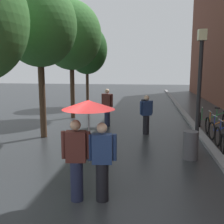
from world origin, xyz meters
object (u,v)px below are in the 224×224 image
(street_tree_2, at_px, (71,36))
(couple_under_umbrella, at_px, (89,137))
(street_tree_1, at_px, (39,25))
(litter_bin, at_px, (191,145))
(parked_bicycle_4, at_px, (220,125))
(pedestrian_walking_midground, at_px, (107,107))
(street_lamp_post, at_px, (200,83))
(street_tree_3, at_px, (87,50))
(parked_bicycle_5, at_px, (212,120))
(pedestrian_walking_far, at_px, (146,113))

(street_tree_2, xyz_separation_m, couple_under_umbrella, (2.90, -8.80, -3.03))
(street_tree_1, xyz_separation_m, litter_bin, (5.35, -1.84, -3.85))
(street_tree_2, xyz_separation_m, litter_bin, (5.35, -5.96, -3.95))
(parked_bicycle_4, bearing_deg, litter_bin, -117.17)
(couple_under_umbrella, bearing_deg, pedestrian_walking_midground, 95.85)
(street_lamp_post, bearing_deg, parked_bicycle_4, 62.94)
(street_tree_3, bearing_deg, parked_bicycle_5, -39.58)
(street_tree_3, relative_size, litter_bin, 6.64)
(street_tree_3, distance_m, pedestrian_walking_midground, 7.27)
(parked_bicycle_4, bearing_deg, street_tree_2, 159.51)
(litter_bin, xyz_separation_m, pedestrian_walking_midground, (-3.16, 4.12, 0.47))
(street_tree_2, bearing_deg, street_lamp_post, -44.47)
(street_tree_1, height_order, pedestrian_walking_far, street_tree_1)
(parked_bicycle_4, xyz_separation_m, couple_under_umbrella, (-4.15, -6.17, 0.97))
(couple_under_umbrella, relative_size, pedestrian_walking_midground, 1.18)
(parked_bicycle_4, relative_size, street_lamp_post, 0.28)
(couple_under_umbrella, bearing_deg, parked_bicycle_5, 60.74)
(street_tree_1, xyz_separation_m, couple_under_umbrella, (2.90, -4.68, -2.93))
(parked_bicycle_4, height_order, pedestrian_walking_midground, pedestrian_walking_midground)
(street_tree_2, distance_m, street_lamp_post, 8.12)
(street_tree_1, bearing_deg, parked_bicycle_5, 20.07)
(street_tree_1, relative_size, street_tree_3, 1.04)
(litter_bin, bearing_deg, parked_bicycle_5, 69.91)
(street_tree_2, relative_size, street_tree_3, 1.09)
(parked_bicycle_4, xyz_separation_m, parked_bicycle_5, (-0.10, 1.06, 0.00))
(street_tree_3, distance_m, couple_under_umbrella, 13.73)
(pedestrian_walking_far, bearing_deg, parked_bicycle_4, 8.49)
(street_tree_2, height_order, parked_bicycle_4, street_tree_2)
(parked_bicycle_5, height_order, street_lamp_post, street_lamp_post)
(street_tree_2, relative_size, parked_bicycle_4, 5.70)
(parked_bicycle_4, relative_size, litter_bin, 1.27)
(parked_bicycle_5, bearing_deg, litter_bin, -110.09)
(parked_bicycle_4, xyz_separation_m, pedestrian_walking_far, (-3.06, -0.46, 0.48))
(street_tree_3, height_order, parked_bicycle_4, street_tree_3)
(street_tree_3, bearing_deg, street_tree_2, -87.63)
(street_tree_1, xyz_separation_m, pedestrian_walking_midground, (2.19, 2.28, -3.37))
(parked_bicycle_4, bearing_deg, couple_under_umbrella, -123.94)
(street_tree_3, distance_m, pedestrian_walking_far, 9.05)
(parked_bicycle_5, relative_size, pedestrian_walking_far, 0.73)
(street_tree_3, height_order, parked_bicycle_5, street_tree_3)
(parked_bicycle_4, xyz_separation_m, pedestrian_walking_midground, (-4.87, 0.79, 0.52))
(parked_bicycle_4, bearing_deg, street_lamp_post, -117.06)
(parked_bicycle_5, bearing_deg, street_tree_2, 167.19)
(street_tree_2, xyz_separation_m, street_lamp_post, (5.60, -5.49, -2.11))
(parked_bicycle_5, bearing_deg, pedestrian_walking_far, -152.89)
(litter_bin, relative_size, pedestrian_walking_far, 0.53)
(parked_bicycle_4, relative_size, pedestrian_walking_far, 0.67)
(street_lamp_post, relative_size, pedestrian_walking_midground, 2.18)
(street_tree_3, bearing_deg, couple_under_umbrella, -76.78)
(street_tree_1, distance_m, parked_bicycle_4, 8.19)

